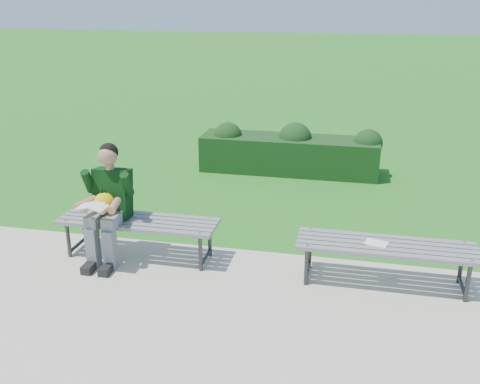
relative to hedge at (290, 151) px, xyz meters
The scene contains 7 objects.
ground 3.18m from the hedge, 89.74° to the right, with size 80.00×80.00×0.00m.
walkway 4.92m from the hedge, 89.84° to the right, with size 30.00×3.50×0.02m.
hedge is the anchor object (origin of this frame).
bench_left 3.78m from the hedge, 109.71° to the right, with size 1.80×0.50×0.46m.
bench_right 3.89m from the hedge, 68.42° to the right, with size 1.80×0.50×0.46m.
seated_boy 3.99m from the hedge, 113.33° to the right, with size 0.56×0.76×1.31m.
paper_sheet 3.86m from the hedge, 69.80° to the right, with size 0.26×0.22×0.01m.
Camera 1 is at (1.00, -5.56, 2.83)m, focal length 40.00 mm.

